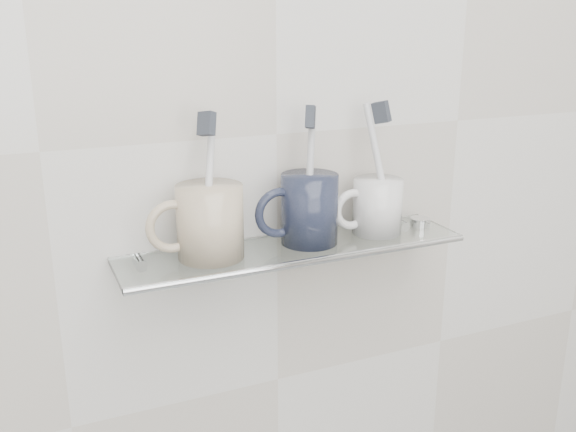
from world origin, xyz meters
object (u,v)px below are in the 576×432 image
shelf_glass (294,249)px  mug_right (377,206)px  mug_left (210,222)px  mug_center (309,209)px

shelf_glass → mug_right: mug_right is taller
mug_left → mug_center: size_ratio=0.99×
mug_center → mug_right: bearing=-4.3°
shelf_glass → mug_right: size_ratio=6.05×
mug_center → mug_right: (0.11, 0.00, -0.01)m
mug_left → mug_center: same height
mug_left → mug_right: mug_left is taller
shelf_glass → mug_right: bearing=2.1°
shelf_glass → mug_center: mug_center is taller
shelf_glass → mug_left: size_ratio=5.00×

